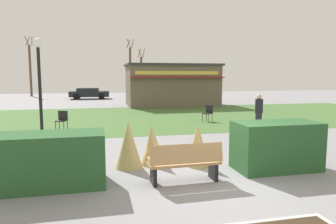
# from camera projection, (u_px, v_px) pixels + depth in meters

# --- Properties ---
(ground_plane) EXTENTS (80.00, 80.00, 0.00)m
(ground_plane) POSITION_uv_depth(u_px,v_px,m) (216.00, 180.00, 7.25)
(ground_plane) COLOR gray
(lawn_patch) EXTENTS (36.00, 12.00, 0.01)m
(lawn_patch) POSITION_uv_depth(u_px,v_px,m) (145.00, 117.00, 18.49)
(lawn_patch) COLOR #446B33
(lawn_patch) RESTS_ON ground_plane
(park_bench) EXTENTS (1.71, 0.56, 0.95)m
(park_bench) POSITION_uv_depth(u_px,v_px,m) (185.00, 163.00, 7.01)
(park_bench) COLOR tan
(park_bench) RESTS_ON ground_plane
(hedge_left) EXTENTS (2.61, 1.10, 1.21)m
(hedge_left) POSITION_uv_depth(u_px,v_px,m) (45.00, 161.00, 6.73)
(hedge_left) COLOR #28562B
(hedge_left) RESTS_ON ground_plane
(hedge_right) EXTENTS (2.19, 1.10, 1.27)m
(hedge_right) POSITION_uv_depth(u_px,v_px,m) (276.00, 146.00, 8.03)
(hedge_right) COLOR #28562B
(hedge_right) RESTS_ON ground_plane
(ornamental_grass_behind_left) EXTENTS (0.76, 0.76, 0.93)m
(ornamental_grass_behind_left) POSITION_uv_depth(u_px,v_px,m) (153.00, 148.00, 8.53)
(ornamental_grass_behind_left) COLOR tan
(ornamental_grass_behind_left) RESTS_ON ground_plane
(ornamental_grass_behind_right) EXTENTS (0.72, 0.72, 1.27)m
(ornamental_grass_behind_right) POSITION_uv_depth(u_px,v_px,m) (129.00, 145.00, 8.16)
(ornamental_grass_behind_right) COLOR tan
(ornamental_grass_behind_right) RESTS_ON ground_plane
(ornamental_grass_behind_center) EXTENTS (0.65, 0.65, 1.18)m
(ornamental_grass_behind_center) POSITION_uv_depth(u_px,v_px,m) (198.00, 145.00, 8.34)
(ornamental_grass_behind_center) COLOR tan
(ornamental_grass_behind_center) RESTS_ON ground_plane
(ornamental_grass_behind_far) EXTENTS (0.57, 0.57, 1.14)m
(ornamental_grass_behind_far) POSITION_uv_depth(u_px,v_px,m) (152.00, 144.00, 8.54)
(ornamental_grass_behind_far) COLOR tan
(ornamental_grass_behind_far) RESTS_ON ground_plane
(lamppost_mid) EXTENTS (0.36, 0.36, 3.91)m
(lamppost_mid) POSITION_uv_depth(u_px,v_px,m) (39.00, 76.00, 11.76)
(lamppost_mid) COLOR black
(lamppost_mid) RESTS_ON ground_plane
(food_kiosk) EXTENTS (7.74, 4.73, 3.48)m
(food_kiosk) POSITION_uv_depth(u_px,v_px,m) (172.00, 85.00, 25.86)
(food_kiosk) COLOR #6B5B4C
(food_kiosk) RESTS_ON ground_plane
(cafe_chair_west) EXTENTS (0.55, 0.55, 0.89)m
(cafe_chair_west) POSITION_uv_depth(u_px,v_px,m) (62.00, 119.00, 13.90)
(cafe_chair_west) COLOR black
(cafe_chair_west) RESTS_ON ground_plane
(cafe_chair_east) EXTENTS (0.62, 0.62, 0.89)m
(cafe_chair_east) POSITION_uv_depth(u_px,v_px,m) (208.00, 112.00, 16.59)
(cafe_chair_east) COLOR black
(cafe_chair_east) RESTS_ON ground_plane
(person_strolling) EXTENTS (0.34, 0.34, 1.69)m
(person_strolling) POSITION_uv_depth(u_px,v_px,m) (259.00, 113.00, 13.45)
(person_strolling) COLOR #23232D
(person_strolling) RESTS_ON ground_plane
(parked_car_west_slot) EXTENTS (4.28, 2.22, 1.20)m
(parked_car_west_slot) POSITION_uv_depth(u_px,v_px,m) (89.00, 93.00, 33.23)
(parked_car_west_slot) COLOR black
(parked_car_west_slot) RESTS_ON ground_plane
(tree_left_bg) EXTENTS (0.91, 0.96, 7.02)m
(tree_left_bg) POSITION_uv_depth(u_px,v_px,m) (130.00, 71.00, 37.61)
(tree_left_bg) COLOR brown
(tree_left_bg) RESTS_ON ground_plane
(tree_right_bg) EXTENTS (0.91, 0.96, 7.32)m
(tree_right_bg) POSITION_uv_depth(u_px,v_px,m) (30.00, 70.00, 37.37)
(tree_right_bg) COLOR brown
(tree_right_bg) RESTS_ON ground_plane
(tree_center_bg) EXTENTS (0.91, 0.96, 5.92)m
(tree_center_bg) POSITION_uv_depth(u_px,v_px,m) (141.00, 75.00, 38.47)
(tree_center_bg) COLOR brown
(tree_center_bg) RESTS_ON ground_plane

